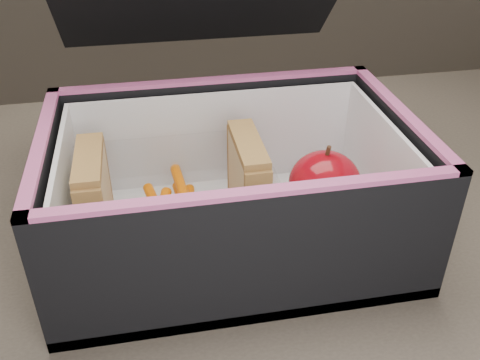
% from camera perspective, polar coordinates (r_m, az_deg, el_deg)
% --- Properties ---
extents(kitchen_table, '(1.20, 0.80, 0.75)m').
position_cam_1_polar(kitchen_table, '(0.60, 6.94, -13.56)').
color(kitchen_table, brown).
rests_on(kitchen_table, ground).
extents(lunch_bag, '(0.33, 0.37, 0.28)m').
position_cam_1_polar(lunch_bag, '(0.50, -1.05, 0.28)').
color(lunch_bag, black).
rests_on(lunch_bag, kitchen_table).
extents(plastic_tub, '(0.18, 0.13, 0.07)m').
position_cam_1_polar(plastic_tub, '(0.50, -7.04, -2.50)').
color(plastic_tub, white).
rests_on(plastic_tub, lunch_bag).
extents(sandwich_left, '(0.02, 0.08, 0.09)m').
position_cam_1_polar(sandwich_left, '(0.50, -15.18, -2.14)').
color(sandwich_left, '#DAB887').
rests_on(sandwich_left, plastic_tub).
extents(sandwich_right, '(0.02, 0.08, 0.09)m').
position_cam_1_polar(sandwich_right, '(0.50, 0.84, -0.47)').
color(sandwich_right, '#DAB887').
rests_on(sandwich_right, plastic_tub).
extents(carrot_sticks, '(0.05, 0.14, 0.03)m').
position_cam_1_polar(carrot_sticks, '(0.51, -7.05, -4.00)').
color(carrot_sticks, '#D55600').
rests_on(carrot_sticks, plastic_tub).
extents(paper_napkin, '(0.09, 0.09, 0.01)m').
position_cam_1_polar(paper_napkin, '(0.55, 8.97, -3.19)').
color(paper_napkin, white).
rests_on(paper_napkin, lunch_bag).
extents(red_apple, '(0.09, 0.09, 0.08)m').
position_cam_1_polar(red_apple, '(0.53, 9.02, -0.40)').
color(red_apple, maroon).
rests_on(red_apple, paper_napkin).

